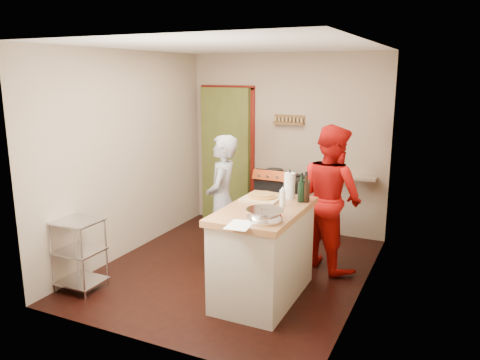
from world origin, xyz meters
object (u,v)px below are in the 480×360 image
at_px(island, 264,251).
at_px(person_stripe, 222,200).
at_px(wire_shelving, 79,251).
at_px(stove, 280,204).
at_px(person_red, 331,197).

bearing_deg(island, person_stripe, 142.14).
bearing_deg(wire_shelving, island, 20.49).
relative_size(stove, person_red, 0.58).
relative_size(wire_shelving, person_stripe, 0.50).
bearing_deg(person_red, person_stripe, 56.91).
bearing_deg(stove, wire_shelving, -116.85).
relative_size(stove, person_stripe, 0.63).
distance_m(person_stripe, person_red, 1.31).
xyz_separation_m(stove, person_red, (0.95, -0.84, 0.42)).
relative_size(island, person_red, 0.82).
bearing_deg(stove, island, -74.41).
relative_size(stove, island, 0.71).
distance_m(wire_shelving, person_stripe, 1.73).
bearing_deg(wire_shelving, person_stripe, 51.76).
distance_m(wire_shelving, person_red, 2.93).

